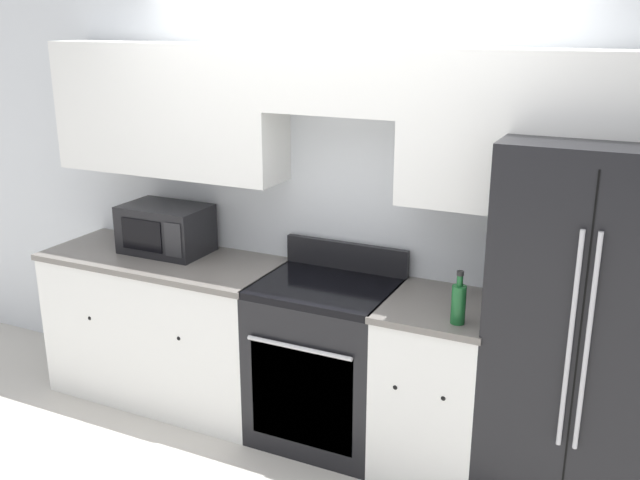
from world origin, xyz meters
TOP-DOWN VIEW (x-y plane):
  - ground_plane at (0.00, 0.00)m, footprint 12.00×12.00m
  - wall_back at (-0.00, 0.58)m, footprint 8.00×0.39m
  - lower_cabinets_left at (-1.07, 0.31)m, footprint 1.49×0.64m
  - lower_cabinets_right at (0.68, 0.31)m, footprint 0.57×0.64m
  - oven_range at (0.03, 0.31)m, footprint 0.75×0.65m
  - refrigerator at (1.38, 0.38)m, footprint 0.86×0.80m
  - microwave at (-1.10, 0.40)m, footprint 0.53×0.35m
  - bottle at (0.82, 0.12)m, footprint 0.07×0.07m

SIDE VIEW (x-z plane):
  - ground_plane at x=0.00m, z-range 0.00..0.00m
  - lower_cabinets_left at x=-1.07m, z-range 0.00..0.94m
  - lower_cabinets_right at x=0.68m, z-range 0.00..0.94m
  - oven_range at x=0.03m, z-range -0.07..1.02m
  - refrigerator at x=1.38m, z-range 0.00..1.83m
  - bottle at x=0.82m, z-range 0.91..1.17m
  - microwave at x=-1.10m, z-range 0.94..1.23m
  - wall_back at x=0.00m, z-range 0.21..2.81m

